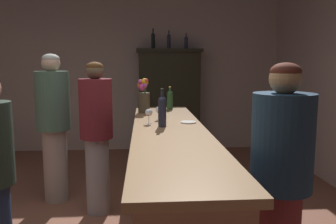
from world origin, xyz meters
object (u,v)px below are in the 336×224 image
(bar_counter, at_px, (170,184))
(wine_glass_front, at_px, (160,110))
(cheese_plate, at_px, (188,122))
(wine_glass_mid, at_px, (149,113))
(flower_arrangement, at_px, (144,96))
(display_bottle_left, at_px, (153,40))
(wine_bottle_merlot, at_px, (162,110))
(display_cabinet, at_px, (169,99))
(wine_bottle_chardonnay, at_px, (170,99))
(patron_redhead, at_px, (54,122))
(display_bottle_midleft, at_px, (169,41))
(wine_bottle_pinot, at_px, (145,98))
(patron_tall, at_px, (97,132))
(bartender, at_px, (281,177))

(bar_counter, height_order, wine_glass_front, wine_glass_front)
(wine_glass_front, xyz_separation_m, cheese_plate, (0.27, -0.21, -0.09))
(bar_counter, height_order, wine_glass_mid, wine_glass_mid)
(flower_arrangement, distance_m, display_bottle_left, 2.17)
(flower_arrangement, bearing_deg, wine_bottle_merlot, -79.67)
(display_cabinet, distance_m, display_bottle_left, 1.06)
(wine_bottle_chardonnay, height_order, patron_redhead, patron_redhead)
(display_bottle_midleft, relative_size, patron_redhead, 0.19)
(wine_bottle_pinot, height_order, wine_glass_mid, wine_bottle_pinot)
(patron_tall, bearing_deg, bartender, 7.97)
(bartender, bearing_deg, display_bottle_left, -93.50)
(wine_glass_mid, bearing_deg, display_bottle_left, 87.42)
(patron_redhead, xyz_separation_m, bartender, (1.88, -1.85, -0.06))
(cheese_plate, relative_size, patron_redhead, 0.09)
(display_cabinet, relative_size, wine_bottle_merlot, 5.25)
(bartender, bearing_deg, patron_tall, -60.89)
(bar_counter, xyz_separation_m, patron_tall, (-0.72, 0.58, 0.37))
(wine_glass_front, bearing_deg, display_cabinet, 83.51)
(wine_bottle_merlot, bearing_deg, display_bottle_left, 89.90)
(wine_bottle_chardonnay, distance_m, wine_glass_mid, 1.09)
(display_cabinet, distance_m, cheese_plate, 2.74)
(wine_glass_front, bearing_deg, display_bottle_midleft, 83.70)
(wine_bottle_merlot, xyz_separation_m, display_bottle_left, (0.00, 2.94, 0.82))
(bar_counter, bearing_deg, wine_glass_mid, 121.37)
(display_cabinet, bearing_deg, wine_bottle_chardonnay, -94.07)
(wine_bottle_pinot, bearing_deg, flower_arrangement, -94.08)
(flower_arrangement, bearing_deg, patron_redhead, -174.17)
(bar_counter, height_order, display_cabinet, display_cabinet)
(bar_counter, height_order, patron_redhead, patron_redhead)
(cheese_plate, bearing_deg, bartender, -70.38)
(display_bottle_left, bearing_deg, flower_arrangement, -94.92)
(display_cabinet, bearing_deg, wine_glass_mid, -98.33)
(wine_bottle_merlot, bearing_deg, cheese_plate, 36.22)
(wine_bottle_merlot, bearing_deg, wine_bottle_pinot, 97.43)
(wine_bottle_merlot, relative_size, wine_glass_front, 2.48)
(flower_arrangement, xyz_separation_m, bartender, (0.87, -1.95, -0.34))
(wine_bottle_chardonnay, bearing_deg, wine_bottle_pinot, -169.05)
(cheese_plate, height_order, display_bottle_midleft, display_bottle_midleft)
(bar_counter, xyz_separation_m, flower_arrangement, (-0.23, 1.05, 0.69))
(wine_bottle_chardonnay, relative_size, display_bottle_left, 0.84)
(wine_bottle_chardonnay, height_order, flower_arrangement, flower_arrangement)
(patron_tall, bearing_deg, display_cabinet, 124.65)
(wine_glass_front, height_order, display_bottle_midleft, display_bottle_midleft)
(wine_bottle_pinot, height_order, display_bottle_left, display_bottle_left)
(bar_counter, distance_m, bartender, 1.16)
(wine_glass_front, xyz_separation_m, display_bottle_midleft, (0.28, 2.53, 0.87))
(cheese_plate, height_order, display_bottle_left, display_bottle_left)
(bar_counter, height_order, wine_bottle_chardonnay, wine_bottle_chardonnay)
(wine_bottle_pinot, bearing_deg, display_bottle_midleft, 76.43)
(wine_bottle_pinot, relative_size, wine_bottle_merlot, 0.98)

